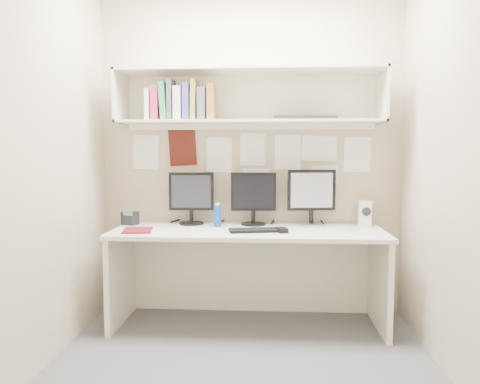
# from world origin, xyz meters

# --- Properties ---
(floor) EXTENTS (2.40, 2.00, 0.01)m
(floor) POSITION_xyz_m (0.00, 0.00, 0.00)
(floor) COLOR #4E4D53
(floor) RESTS_ON ground
(wall_back) EXTENTS (2.40, 0.02, 2.60)m
(wall_back) POSITION_xyz_m (0.00, 1.00, 1.30)
(wall_back) COLOR tan
(wall_back) RESTS_ON ground
(wall_front) EXTENTS (2.40, 0.02, 2.60)m
(wall_front) POSITION_xyz_m (0.00, -1.00, 1.30)
(wall_front) COLOR tan
(wall_front) RESTS_ON ground
(wall_left) EXTENTS (0.02, 2.00, 2.60)m
(wall_left) POSITION_xyz_m (-1.20, 0.00, 1.30)
(wall_left) COLOR tan
(wall_left) RESTS_ON ground
(wall_right) EXTENTS (0.02, 2.00, 2.60)m
(wall_right) POSITION_xyz_m (1.20, 0.00, 1.30)
(wall_right) COLOR tan
(wall_right) RESTS_ON ground
(desk) EXTENTS (2.00, 0.70, 0.73)m
(desk) POSITION_xyz_m (0.00, 0.65, 0.37)
(desk) COLOR beige
(desk) RESTS_ON floor
(overhead_hutch) EXTENTS (2.00, 0.38, 0.40)m
(overhead_hutch) POSITION_xyz_m (0.00, 0.86, 1.72)
(overhead_hutch) COLOR silver
(overhead_hutch) RESTS_ON wall_back
(pinned_papers) EXTENTS (1.92, 0.01, 0.48)m
(pinned_papers) POSITION_xyz_m (0.00, 0.99, 1.25)
(pinned_papers) COLOR white
(pinned_papers) RESTS_ON wall_back
(monitor_left) EXTENTS (0.35, 0.19, 0.41)m
(monitor_left) POSITION_xyz_m (-0.46, 0.87, 0.96)
(monitor_left) COLOR black
(monitor_left) RESTS_ON desk
(monitor_center) EXTENTS (0.36, 0.19, 0.41)m
(monitor_center) POSITION_xyz_m (0.03, 0.87, 0.96)
(monitor_center) COLOR black
(monitor_center) RESTS_ON desk
(monitor_right) EXTENTS (0.37, 0.21, 0.43)m
(monitor_right) POSITION_xyz_m (0.48, 0.87, 0.97)
(monitor_right) COLOR #A5A5AA
(monitor_right) RESTS_ON desk
(keyboard) EXTENTS (0.43, 0.22, 0.02)m
(keyboard) POSITION_xyz_m (0.07, 0.55, 0.74)
(keyboard) COLOR black
(keyboard) RESTS_ON desk
(mouse) EXTENTS (0.09, 0.12, 0.03)m
(mouse) POSITION_xyz_m (0.25, 0.53, 0.75)
(mouse) COLOR black
(mouse) RESTS_ON desk
(speaker) EXTENTS (0.11, 0.12, 0.19)m
(speaker) POSITION_xyz_m (0.90, 0.88, 0.83)
(speaker) COLOR silver
(speaker) RESTS_ON desk
(blue_bottle) EXTENTS (0.06, 0.06, 0.18)m
(blue_bottle) POSITION_xyz_m (-0.24, 0.76, 0.82)
(blue_bottle) COLOR navy
(blue_bottle) RESTS_ON desk
(maroon_notebook) EXTENTS (0.24, 0.27, 0.01)m
(maroon_notebook) POSITION_xyz_m (-0.80, 0.52, 0.74)
(maroon_notebook) COLOR #590F18
(maroon_notebook) RESTS_ON desk
(desk_phone) EXTENTS (0.14, 0.13, 0.13)m
(desk_phone) POSITION_xyz_m (-0.94, 0.81, 0.78)
(desk_phone) COLOR black
(desk_phone) RESTS_ON desk
(book_stack) EXTENTS (0.51, 0.19, 0.30)m
(book_stack) POSITION_xyz_m (-0.51, 0.75, 1.67)
(book_stack) COLOR white
(book_stack) RESTS_ON overhead_hutch
(hutch_tray) EXTENTS (0.47, 0.21, 0.03)m
(hutch_tray) POSITION_xyz_m (0.42, 0.81, 1.56)
(hutch_tray) COLOR black
(hutch_tray) RESTS_ON overhead_hutch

